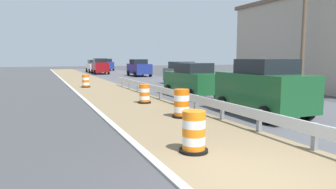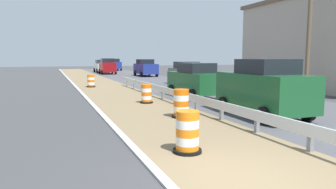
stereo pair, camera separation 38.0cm
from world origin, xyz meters
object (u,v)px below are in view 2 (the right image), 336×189
at_px(traffic_barrel_far, 91,82).
at_px(car_distant_a, 187,73).
at_px(car_lead_near_lane, 263,88).
at_px(car_lead_far_lane, 101,66).
at_px(traffic_barrel_close, 181,105).
at_px(car_trailing_far_lane, 107,66).
at_px(utility_pole_near, 309,24).
at_px(traffic_barrel_nearest, 187,134).
at_px(car_distant_b, 195,80).
at_px(traffic_barrel_mid, 147,95).
at_px(car_mid_far_lane, 145,68).
at_px(car_trailing_near_lane, 114,65).

xyz_separation_m(traffic_barrel_far, car_distant_a, (7.76, -1.08, 0.55)).
height_order(car_lead_near_lane, car_distant_a, car_lead_near_lane).
bearing_deg(traffic_barrel_far, car_lead_far_lane, 79.02).
bearing_deg(traffic_barrel_close, car_distant_a, 64.15).
distance_m(car_trailing_far_lane, car_distant_a, 20.30).
xyz_separation_m(car_lead_near_lane, utility_pole_near, (6.83, 4.52, 3.17)).
bearing_deg(car_lead_near_lane, traffic_barrel_nearest, 125.51).
distance_m(traffic_barrel_nearest, car_distant_b, 10.53).
distance_m(car_lead_far_lane, car_trailing_far_lane, 5.36).
height_order(traffic_barrel_close, car_lead_near_lane, car_lead_near_lane).
relative_size(traffic_barrel_mid, car_lead_far_lane, 0.21).
bearing_deg(traffic_barrel_far, utility_pole_near, -41.00).
distance_m(traffic_barrel_mid, car_mid_far_lane, 22.80).
xyz_separation_m(traffic_barrel_mid, traffic_barrel_far, (-1.53, 9.62, 0.01)).
distance_m(car_mid_far_lane, car_distant_a, 13.25).
distance_m(traffic_barrel_mid, car_distant_a, 10.59).
height_order(traffic_barrel_nearest, traffic_barrel_close, traffic_barrel_close).
distance_m(traffic_barrel_far, car_distant_b, 9.73).
bearing_deg(car_trailing_near_lane, car_mid_far_lane, 0.35).
relative_size(traffic_barrel_far, car_trailing_near_lane, 0.24).
xyz_separation_m(car_lead_near_lane, car_distant_b, (0.12, 6.21, -0.12)).
relative_size(traffic_barrel_far, utility_pole_near, 0.12).
distance_m(traffic_barrel_mid, traffic_barrel_far, 9.74).
bearing_deg(utility_pole_near, traffic_barrel_close, -160.14).
bearing_deg(car_trailing_near_lane, car_lead_near_lane, -4.39).
height_order(traffic_barrel_mid, car_distant_b, car_distant_b).
relative_size(car_trailing_near_lane, car_distant_a, 0.95).
relative_size(traffic_barrel_nearest, car_distant_a, 0.24).
bearing_deg(traffic_barrel_mid, traffic_barrel_far, 99.05).
xyz_separation_m(car_lead_far_lane, car_trailing_far_lane, (-0.03, -5.36, 0.11)).
relative_size(car_trailing_near_lane, utility_pole_near, 0.49).
bearing_deg(car_distant_b, traffic_barrel_close, 147.31).
bearing_deg(car_trailing_near_lane, traffic_barrel_mid, -9.44).
bearing_deg(traffic_barrel_far, car_trailing_far_lane, 76.12).
bearing_deg(car_lead_near_lane, traffic_barrel_close, 75.40).
xyz_separation_m(traffic_barrel_mid, car_mid_far_lane, (6.68, 21.79, 0.62)).
bearing_deg(car_lead_near_lane, car_trailing_near_lane, -2.06).
bearing_deg(car_trailing_far_lane, car_distant_a, -169.42).
relative_size(traffic_barrel_nearest, car_distant_b, 0.24).
bearing_deg(car_lead_near_lane, utility_pole_near, -54.47).
relative_size(traffic_barrel_close, car_trailing_far_lane, 0.25).
distance_m(car_mid_far_lane, car_distant_b, 20.83).
relative_size(traffic_barrel_close, car_distant_a, 0.25).
distance_m(traffic_barrel_far, car_lead_near_lane, 15.37).
bearing_deg(car_lead_near_lane, car_lead_far_lane, 2.11).
bearing_deg(traffic_barrel_nearest, traffic_barrel_close, 68.12).
bearing_deg(car_trailing_far_lane, traffic_barrel_far, 168.00).
xyz_separation_m(traffic_barrel_nearest, car_mid_far_lane, (8.19, 29.90, 0.59)).
relative_size(traffic_barrel_far, car_trailing_far_lane, 0.22).
height_order(car_trailing_near_lane, car_mid_far_lane, car_trailing_near_lane).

